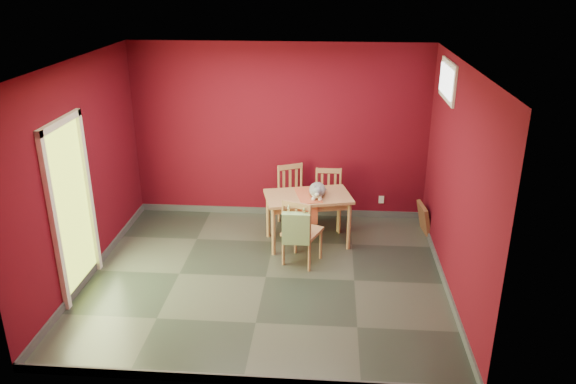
# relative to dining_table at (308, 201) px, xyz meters

# --- Properties ---
(ground) EXTENTS (4.50, 4.50, 0.00)m
(ground) POSITION_rel_dining_table_xyz_m (-0.49, -1.01, -0.64)
(ground) COLOR #2D342D
(ground) RESTS_ON ground
(room_shell) EXTENTS (4.50, 4.50, 4.50)m
(room_shell) POSITION_rel_dining_table_xyz_m (-0.49, -1.01, -0.59)
(room_shell) COLOR #500813
(room_shell) RESTS_ON ground
(doorway) EXTENTS (0.06, 1.01, 2.13)m
(doorway) POSITION_rel_dining_table_xyz_m (-2.71, -1.41, 0.48)
(doorway) COLOR #B7D838
(doorway) RESTS_ON ground
(window) EXTENTS (0.05, 0.90, 0.50)m
(window) POSITION_rel_dining_table_xyz_m (1.74, -0.01, 1.71)
(window) COLOR white
(window) RESTS_ON room_shell
(outlet_plate) EXTENTS (0.08, 0.02, 0.12)m
(outlet_plate) POSITION_rel_dining_table_xyz_m (1.11, 0.97, -0.34)
(outlet_plate) COLOR silver
(outlet_plate) RESTS_ON room_shell
(dining_table) EXTENTS (1.30, 0.94, 0.73)m
(dining_table) POSITION_rel_dining_table_xyz_m (0.00, 0.00, 0.00)
(dining_table) COLOR #A8784E
(dining_table) RESTS_ON ground
(table_runner) EXTENTS (0.44, 0.69, 0.32)m
(table_runner) POSITION_rel_dining_table_xyz_m (0.00, -0.10, 0.04)
(table_runner) COLOR #BC5133
(table_runner) RESTS_ON dining_table
(chair_far_left) EXTENTS (0.57, 0.57, 0.92)m
(chair_far_left) POSITION_rel_dining_table_xyz_m (-0.25, 0.64, -0.17)
(chair_far_left) COLOR #A8784E
(chair_far_left) RESTS_ON ground
(chair_far_right) EXTENTS (0.42, 0.42, 0.89)m
(chair_far_right) POSITION_rel_dining_table_xyz_m (0.28, 0.56, -0.19)
(chair_far_right) COLOR #A8784E
(chair_far_right) RESTS_ON ground
(chair_near) EXTENTS (0.57, 0.57, 0.94)m
(chair_near) POSITION_rel_dining_table_xyz_m (-0.06, -0.61, -0.16)
(chair_near) COLOR #A8784E
(chair_near) RESTS_ON ground
(tote_bag) EXTENTS (0.35, 0.20, 0.49)m
(tote_bag) POSITION_rel_dining_table_xyz_m (-0.12, -0.82, -0.03)
(tote_bag) COLOR #84AD6F
(tote_bag) RESTS_ON chair_near
(cat) EXTENTS (0.34, 0.52, 0.24)m
(cat) POSITION_rel_dining_table_xyz_m (0.13, 0.01, 0.21)
(cat) COLOR slate
(cat) RESTS_ON table_runner
(picture_frame) EXTENTS (0.20, 0.46, 0.45)m
(picture_frame) POSITION_rel_dining_table_xyz_m (1.70, 0.45, -0.42)
(picture_frame) COLOR brown
(picture_frame) RESTS_ON ground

